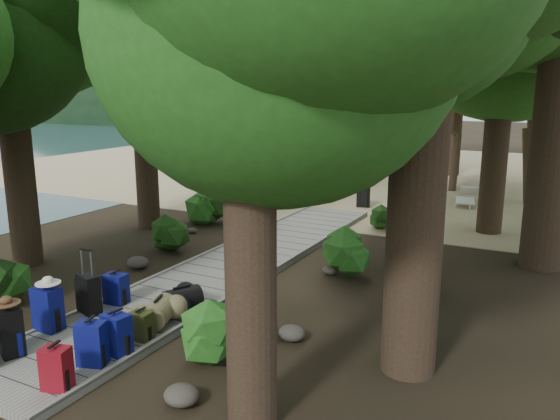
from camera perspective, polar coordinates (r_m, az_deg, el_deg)
The scene contains 45 objects.
ground at distance 11.25m, azimuth -7.48°, elevation -7.48°, with size 120.00×120.00×0.00m, color #2D2216.
sand_beach at distance 25.65m, azimuth 13.46°, elevation 3.68°, with size 40.00×22.00×0.02m, color tan.
water_bay at distance 50.98m, azimuth -21.14°, elevation 7.47°, with size 50.00×60.00×0.02m, color #25464D.
distant_hill at distance 73.13m, azimuth -11.73°, elevation 9.36°, with size 32.00×16.00×12.00m, color black.
boardwalk at distance 12.02m, azimuth -4.75°, elevation -5.79°, with size 2.00×12.00×0.12m, color gray.
backpack_left_b at distance 8.82m, azimuth -26.42°, elevation -10.99°, with size 0.42×0.30×0.78m, color black, non-canonical shape.
backpack_left_c at distance 9.40m, azimuth -23.12°, elevation -9.25°, with size 0.42×0.30×0.77m, color navy, non-canonical shape.
backpack_left_d at distance 10.14m, azimuth -16.77°, elevation -7.72°, with size 0.39×0.28×0.59m, color navy, non-canonical shape.
backpack_right_a at distance 7.67m, azimuth -22.35°, elevation -14.87°, with size 0.35×0.25×0.62m, color maroon, non-canonical shape.
backpack_right_b at distance 8.10m, azimuth -19.08°, elevation -12.82°, with size 0.38×0.26×0.68m, color navy, non-canonical shape.
backpack_right_c at distance 8.30m, azimuth -16.70°, elevation -12.11°, with size 0.39×0.28×0.66m, color navy, non-canonical shape.
backpack_right_d at distance 8.67m, azimuth -14.30°, elevation -11.49°, with size 0.32×0.23×0.49m, color #343613, non-canonical shape.
duffel_right_khaki at distance 9.12m, azimuth -12.55°, elevation -10.38°, with size 0.43×0.64×0.43m, color #716542, non-canonical shape.
duffel_right_black at distance 9.61m, azimuth -10.18°, elevation -9.13°, with size 0.40×0.63×0.40m, color black, non-canonical shape.
suitcase_on_boardwalk at distance 9.84m, azimuth -19.33°, elevation -8.28°, with size 0.44×0.24×0.68m, color black, non-canonical shape.
lone_suitcase_on_sand at distance 18.12m, azimuth 8.70°, elevation 1.38°, with size 0.43×0.25×0.68m, color black, non-canonical shape.
hat_brown at distance 8.61m, azimuth -26.71°, elevation -8.39°, with size 0.38×0.38×0.11m, color #51351E, non-canonical shape.
hat_white at distance 9.22m, azimuth -23.11°, elevation -6.69°, with size 0.38×0.38×0.13m, color silver, non-canonical shape.
kayak at distance 21.39m, azimuth 2.58°, elevation 2.69°, with size 0.62×2.82×0.28m, color #AE390E.
sun_lounger at distance 19.11m, azimuth 18.80°, elevation 1.28°, with size 0.58×1.80×0.58m, color silver, non-canonical shape.
tree_right_a at distance 5.77m, azimuth -3.36°, elevation 15.77°, with size 5.00×5.00×8.33m, color black, non-canonical shape.
tree_right_c at distance 11.23m, azimuth 14.25°, elevation 18.24°, with size 5.80×5.80×10.04m, color black, non-canonical shape.
tree_right_e at distance 15.47m, azimuth 22.34°, elevation 14.94°, with size 5.24×5.24×9.43m, color black, non-canonical shape.
tree_left_b at distance 13.03m, azimuth -26.68°, elevation 14.60°, with size 5.10×5.10×9.18m, color black, non-canonical shape.
tree_left_c at distance 15.46m, azimuth -14.32°, elevation 14.38°, with size 5.08×5.08×8.84m, color black, non-canonical shape.
tree_back_a at distance 24.66m, azimuth 9.03°, elevation 14.41°, with size 5.40×5.40×9.35m, color black, non-canonical shape.
tree_back_b at distance 25.69m, azimuth 18.16°, elevation 15.65°, with size 6.13×6.13×10.94m, color black, non-canonical shape.
tree_back_c at distance 24.38m, azimuth 26.73°, elevation 14.20°, with size 5.63×5.63×10.14m, color black, non-canonical shape.
tree_back_d at distance 26.28m, azimuth 0.75°, elevation 12.00°, with size 4.27×4.27×7.11m, color black, non-canonical shape.
palm_right_a at distance 15.60m, azimuth 15.26°, elevation 12.52°, with size 4.62×4.62×7.87m, color #134715, non-canonical shape.
palm_right_b at distance 20.18m, azimuth 25.44°, elevation 11.37°, with size 3.96×3.96×7.64m, color #134715, non-canonical shape.
palm_right_c at distance 21.72m, azimuth 18.79°, elevation 10.37°, with size 4.07×4.07×6.48m, color #134715, non-canonical shape.
palm_left_a at distance 19.11m, azimuth -8.14°, elevation 11.65°, with size 4.48×4.48×7.12m, color #134715, non-canonical shape.
rock_left_b at distance 11.71m, azimuth -26.33°, elevation -7.44°, with size 0.33×0.30×0.18m, color #4C473F, non-canonical shape.
rock_left_c at distance 12.34m, azimuth -14.64°, elevation -5.33°, with size 0.48×0.43×0.26m, color #4C473F, non-canonical shape.
rock_left_d at distance 14.98m, azimuth -9.17°, elevation -2.13°, with size 0.26×0.24×0.14m, color #4C473F, non-canonical shape.
rock_right_a at distance 7.25m, azimuth -10.26°, elevation -18.50°, with size 0.46×0.41×0.25m, color #4C473F, non-canonical shape.
rock_right_b at distance 8.71m, azimuth 1.23°, elevation -12.74°, with size 0.43×0.39×0.24m, color #4C473F, non-canonical shape.
rock_right_c at distance 11.62m, azimuth 5.29°, elevation -6.28°, with size 0.34×0.31×0.19m, color #4C473F, non-canonical shape.
rock_right_d at distance 13.05m, azimuth 12.43°, elevation -4.06°, with size 0.61×0.55×0.33m, color #4C473F, non-canonical shape.
shrub_left_b at distance 13.36m, azimuth -11.49°, elevation -2.51°, with size 0.93×0.93×0.83m, color #215419, non-canonical shape.
shrub_left_c at distance 15.88m, azimuth -7.45°, elevation 0.46°, with size 1.18×1.18×1.06m, color #215419, non-canonical shape.
shrub_right_a at distance 8.07m, azimuth -5.98°, elevation -12.39°, with size 0.99×0.99×0.89m, color #215419, non-canonical shape.
shrub_right_b at distance 11.60m, azimuth 7.03°, elevation -4.13°, with size 1.16×1.16×1.05m, color #215419, non-canonical shape.
shrub_right_c at distance 15.37m, azimuth 10.49°, elevation -0.79°, with size 0.75×0.75×0.67m, color #215419, non-canonical shape.
Camera 1 is at (6.14, -8.61, 3.85)m, focal length 35.00 mm.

